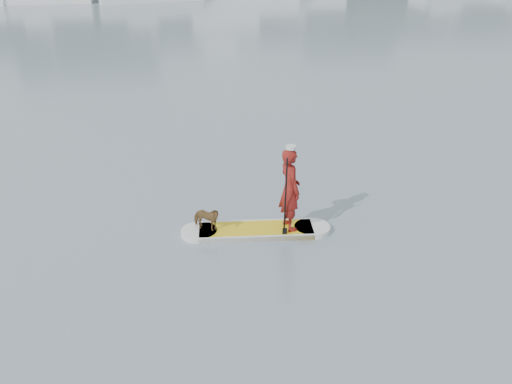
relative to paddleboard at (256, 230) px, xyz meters
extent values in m
plane|color=slate|center=(3.46, -2.77, -0.06)|extent=(140.00, 140.00, 0.00)
cube|color=yellow|center=(0.00, 0.00, 0.00)|extent=(2.59, 1.15, 0.12)
cylinder|color=silver|center=(-1.24, 0.18, 0.00)|extent=(0.80, 0.80, 0.12)
cylinder|color=silver|center=(1.24, -0.18, 0.00)|extent=(0.80, 0.80, 0.12)
cube|color=silver|center=(0.05, 0.37, 0.00)|extent=(2.48, 0.41, 0.12)
cube|color=silver|center=(-0.05, -0.37, 0.00)|extent=(2.48, 0.41, 0.12)
imported|color=maroon|center=(0.72, -0.10, 0.98)|extent=(0.54, 0.73, 1.84)
cylinder|color=silver|center=(0.72, -0.10, 1.94)|extent=(0.22, 0.22, 0.07)
imported|color=brown|center=(-1.07, 0.15, 0.34)|extent=(0.71, 0.61, 0.55)
cylinder|color=black|center=(0.55, -0.38, 0.94)|extent=(0.08, 0.30, 1.89)
cube|color=black|center=(0.55, -0.38, 0.04)|extent=(0.10, 0.03, 0.32)
camera|label=1|loc=(-2.31, -10.73, 6.18)|focal=40.00mm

